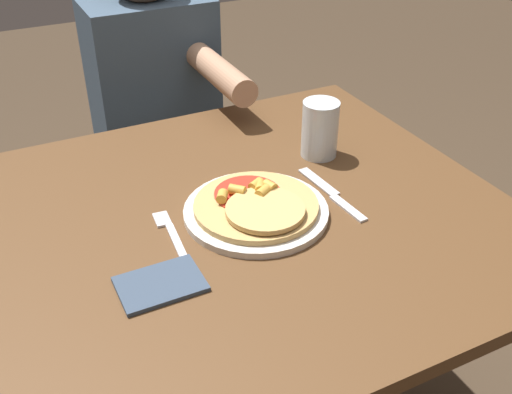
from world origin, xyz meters
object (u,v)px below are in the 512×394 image
(plate, at_px, (256,211))
(person_diner, at_px, (157,107))
(dining_table, at_px, (234,262))
(knife, at_px, (333,194))
(fork, at_px, (171,234))
(drinking_glass, at_px, (320,129))
(pizza, at_px, (257,205))

(plate, xyz_separation_m, person_diner, (0.04, 0.75, -0.10))
(dining_table, xyz_separation_m, knife, (0.21, -0.02, 0.12))
(fork, bearing_deg, knife, -2.98)
(drinking_glass, bearing_deg, fork, -160.52)
(fork, bearing_deg, pizza, -4.70)
(pizza, bearing_deg, knife, -1.25)
(pizza, distance_m, fork, 0.17)
(plate, xyz_separation_m, knife, (0.17, -0.01, -0.00))
(pizza, height_order, fork, pizza)
(plate, height_order, person_diner, person_diner)
(fork, relative_size, person_diner, 0.15)
(plate, distance_m, drinking_glass, 0.28)
(dining_table, relative_size, drinking_glass, 8.34)
(knife, bearing_deg, dining_table, 173.36)
(pizza, bearing_deg, fork, 175.30)
(dining_table, xyz_separation_m, fork, (-0.13, -0.01, 0.12))
(plate, bearing_deg, fork, 176.77)
(dining_table, bearing_deg, drinking_glass, 26.13)
(plate, bearing_deg, dining_table, 158.76)
(plate, bearing_deg, knife, -2.74)
(plate, distance_m, knife, 0.17)
(dining_table, relative_size, fork, 6.01)
(dining_table, bearing_deg, pizza, -25.99)
(knife, relative_size, drinking_glass, 1.74)
(plate, distance_m, pizza, 0.02)
(pizza, xyz_separation_m, person_diner, (0.04, 0.75, -0.11))
(fork, bearing_deg, person_diner, 74.12)
(person_diner, bearing_deg, pizza, -93.13)
(fork, relative_size, knife, 0.80)
(knife, xyz_separation_m, person_diner, (-0.13, 0.76, -0.09))
(pizza, relative_size, person_diner, 0.21)
(plate, height_order, drinking_glass, drinking_glass)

